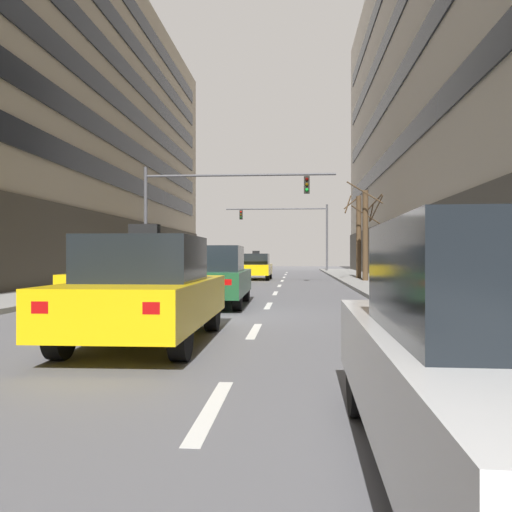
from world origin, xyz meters
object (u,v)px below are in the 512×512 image
object	(u,v)px
taxi_driving_1	(256,267)
taxi_driving_5	(147,291)
car_driving_4	(213,276)
car_driving_2	(220,264)
taxi_driving_0	(110,277)
traffic_signal_1	(294,224)
traffic_signal_0	(207,200)
street_tree_0	(359,236)
street_tree_1	(365,233)
pedestrian_0	(448,265)
pedestrian_1	(434,266)
taxi_driving_3	(197,268)

from	to	relation	value
taxi_driving_1	taxi_driving_5	distance (m)	22.94
car_driving_4	car_driving_2	bearing A→B (deg)	97.87
taxi_driving_0	traffic_signal_1	bearing A→B (deg)	80.16
taxi_driving_1	car_driving_2	size ratio (longest dim) A/B	0.91
taxi_driving_0	traffic_signal_0	world-z (taller)	traffic_signal_0
taxi_driving_0	street_tree_0	world-z (taller)	street_tree_0
taxi_driving_1	street_tree_1	size ratio (longest dim) A/B	0.82
pedestrian_0	pedestrian_1	bearing A→B (deg)	89.68
traffic_signal_0	traffic_signal_1	world-z (taller)	traffic_signal_1
street_tree_1	pedestrian_1	bearing A→B (deg)	-80.52
street_tree_0	street_tree_1	xyz separation A→B (m)	(-0.02, -2.89, 0.03)
taxi_driving_0	pedestrian_0	distance (m)	10.86
traffic_signal_0	street_tree_0	distance (m)	9.66
taxi_driving_5	street_tree_0	xyz separation A→B (m)	(6.08, 22.26, 1.76)
taxi_driving_0	street_tree_1	size ratio (longest dim) A/B	0.83
taxi_driving_3	car_driving_2	bearing A→B (deg)	89.84
taxi_driving_1	pedestrian_0	xyz separation A→B (m)	(7.41, -13.66, 0.34)
pedestrian_1	taxi_driving_0	bearing A→B (deg)	-158.96
pedestrian_0	pedestrian_1	world-z (taller)	pedestrian_0
taxi_driving_5	pedestrian_0	world-z (taller)	taxi_driving_5
car_driving_4	taxi_driving_5	distance (m)	6.37
taxi_driving_1	traffic_signal_0	size ratio (longest dim) A/B	0.44
traffic_signal_0	street_tree_0	xyz separation A→B (m)	(8.10, 5.01, -1.59)
car_driving_2	car_driving_4	distance (m)	22.60
traffic_signal_1	pedestrian_1	size ratio (longest dim) A/B	5.73
taxi_driving_0	taxi_driving_3	world-z (taller)	taxi_driving_0
traffic_signal_1	car_driving_4	bearing A→B (deg)	-93.98
car_driving_4	street_tree_1	xyz separation A→B (m)	(6.02, 13.00, 1.81)
taxi_driving_5	car_driving_2	bearing A→B (deg)	96.05
taxi_driving_5	street_tree_0	size ratio (longest dim) A/B	0.94
taxi_driving_0	car_driving_2	size ratio (longest dim) A/B	0.92
taxi_driving_1	pedestrian_1	xyz separation A→B (m)	(7.42, -11.83, 0.29)
taxi_driving_3	pedestrian_1	distance (m)	13.88
taxi_driving_5	pedestrian_0	bearing A→B (deg)	51.30
street_tree_0	street_tree_1	world-z (taller)	street_tree_1
taxi_driving_3	car_driving_4	distance (m)	14.14
car_driving_2	taxi_driving_3	xyz separation A→B (m)	(-0.02, -8.59, -0.07)
taxi_driving_0	car_driving_4	distance (m)	3.30
taxi_driving_5	traffic_signal_0	distance (m)	17.69
traffic_signal_1	pedestrian_1	bearing A→B (deg)	-79.35
taxi_driving_1	taxi_driving_5	bearing A→B (deg)	-90.06
car_driving_4	pedestrian_0	distance (m)	7.95
car_driving_2	street_tree_0	bearing A→B (deg)	-35.41
car_driving_2	traffic_signal_1	xyz separation A→B (m)	(5.33, 9.80, 3.50)
taxi_driving_1	taxi_driving_3	xyz separation A→B (m)	(-3.09, -2.78, -0.00)
taxi_driving_0	pedestrian_0	xyz separation A→B (m)	(10.62, 2.26, 0.34)
taxi_driving_3	pedestrian_1	bearing A→B (deg)	-40.72
street_tree_0	car_driving_4	bearing A→B (deg)	-110.80
taxi_driving_0	taxi_driving_5	world-z (taller)	taxi_driving_5
car_driving_2	car_driving_4	bearing A→B (deg)	-82.13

